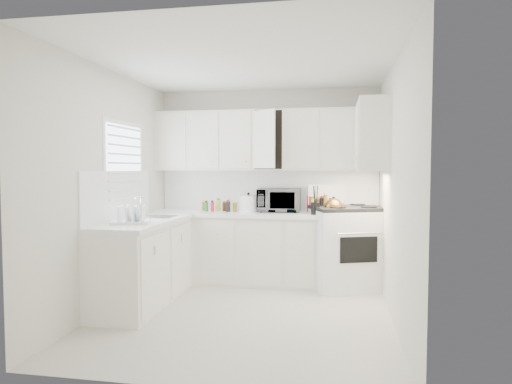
% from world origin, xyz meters
% --- Properties ---
extents(floor, '(3.20, 3.20, 0.00)m').
position_xyz_m(floor, '(0.00, 0.00, 0.00)').
color(floor, beige).
rests_on(floor, ground).
extents(ceiling, '(3.20, 3.20, 0.00)m').
position_xyz_m(ceiling, '(0.00, 0.00, 2.60)').
color(ceiling, white).
rests_on(ceiling, ground).
extents(wall_back, '(3.00, 0.00, 3.00)m').
position_xyz_m(wall_back, '(0.00, 1.60, 1.30)').
color(wall_back, silver).
rests_on(wall_back, ground).
extents(wall_front, '(3.00, 0.00, 3.00)m').
position_xyz_m(wall_front, '(0.00, -1.60, 1.30)').
color(wall_front, silver).
rests_on(wall_front, ground).
extents(wall_left, '(0.00, 3.20, 3.20)m').
position_xyz_m(wall_left, '(-1.50, 0.00, 1.30)').
color(wall_left, silver).
rests_on(wall_left, ground).
extents(wall_right, '(0.00, 3.20, 3.20)m').
position_xyz_m(wall_right, '(1.50, 0.00, 1.30)').
color(wall_right, silver).
rests_on(wall_right, ground).
extents(window_blinds, '(0.06, 0.96, 1.06)m').
position_xyz_m(window_blinds, '(-1.48, 0.35, 1.55)').
color(window_blinds, white).
rests_on(window_blinds, wall_left).
extents(lower_cabinets_back, '(2.22, 0.60, 0.90)m').
position_xyz_m(lower_cabinets_back, '(-0.39, 1.30, 0.45)').
color(lower_cabinets_back, silver).
rests_on(lower_cabinets_back, floor).
extents(lower_cabinets_left, '(0.60, 1.60, 0.90)m').
position_xyz_m(lower_cabinets_left, '(-1.20, 0.20, 0.45)').
color(lower_cabinets_left, silver).
rests_on(lower_cabinets_left, floor).
extents(countertop_back, '(2.24, 0.64, 0.05)m').
position_xyz_m(countertop_back, '(-0.39, 1.29, 0.93)').
color(countertop_back, white).
rests_on(countertop_back, lower_cabinets_back).
extents(countertop_left, '(0.64, 1.62, 0.05)m').
position_xyz_m(countertop_left, '(-1.19, 0.20, 0.93)').
color(countertop_left, white).
rests_on(countertop_left, lower_cabinets_left).
extents(backsplash_back, '(2.98, 0.02, 0.55)m').
position_xyz_m(backsplash_back, '(0.00, 1.59, 1.23)').
color(backsplash_back, white).
rests_on(backsplash_back, wall_back).
extents(backsplash_left, '(0.02, 1.60, 0.55)m').
position_xyz_m(backsplash_left, '(-1.49, 0.20, 1.23)').
color(backsplash_left, white).
rests_on(backsplash_left, wall_left).
extents(upper_cabinets_back, '(3.00, 0.33, 0.80)m').
position_xyz_m(upper_cabinets_back, '(0.00, 1.44, 1.50)').
color(upper_cabinets_back, silver).
rests_on(upper_cabinets_back, wall_back).
extents(upper_cabinets_right, '(0.33, 0.90, 0.80)m').
position_xyz_m(upper_cabinets_right, '(1.33, 0.82, 1.50)').
color(upper_cabinets_right, silver).
rests_on(upper_cabinets_right, wall_right).
extents(sink, '(0.42, 0.38, 0.30)m').
position_xyz_m(sink, '(-1.19, 0.55, 1.07)').
color(sink, gray).
rests_on(sink, countertop_left).
extents(stove, '(1.06, 0.97, 1.34)m').
position_xyz_m(stove, '(1.08, 1.27, 0.67)').
color(stove, white).
rests_on(stove, floor).
extents(tea_kettle, '(0.33, 0.30, 0.25)m').
position_xyz_m(tea_kettle, '(0.90, 1.11, 1.07)').
color(tea_kettle, brown).
rests_on(tea_kettle, stove).
extents(frying_pan, '(0.29, 0.45, 0.04)m').
position_xyz_m(frying_pan, '(1.26, 1.43, 0.96)').
color(frying_pan, black).
rests_on(frying_pan, stove).
extents(microwave, '(0.57, 0.33, 0.38)m').
position_xyz_m(microwave, '(0.18, 1.43, 1.14)').
color(microwave, gray).
rests_on(microwave, countertop_back).
extents(rice_cooker, '(0.27, 0.27, 0.26)m').
position_xyz_m(rice_cooker, '(-0.22, 1.37, 1.08)').
color(rice_cooker, white).
rests_on(rice_cooker, countertop_back).
extents(paper_towel, '(0.12, 0.12, 0.27)m').
position_xyz_m(paper_towel, '(-0.00, 1.51, 1.08)').
color(paper_towel, white).
rests_on(paper_towel, countertop_back).
extents(utensil_crock, '(0.14, 0.14, 0.37)m').
position_xyz_m(utensil_crock, '(0.68, 1.13, 1.14)').
color(utensil_crock, black).
rests_on(utensil_crock, countertop_back).
extents(dish_rack, '(0.45, 0.39, 0.21)m').
position_xyz_m(dish_rack, '(-1.20, -0.11, 1.06)').
color(dish_rack, white).
rests_on(dish_rack, countertop_left).
extents(spice_left_0, '(0.06, 0.06, 0.13)m').
position_xyz_m(spice_left_0, '(-0.85, 1.42, 1.02)').
color(spice_left_0, brown).
rests_on(spice_left_0, countertop_back).
extents(spice_left_1, '(0.06, 0.06, 0.13)m').
position_xyz_m(spice_left_1, '(-0.78, 1.33, 1.02)').
color(spice_left_1, '#2A8034').
rests_on(spice_left_1, countertop_back).
extents(spice_left_2, '(0.06, 0.06, 0.13)m').
position_xyz_m(spice_left_2, '(-0.70, 1.42, 1.02)').
color(spice_left_2, '#C1193D').
rests_on(spice_left_2, countertop_back).
extents(spice_left_3, '(0.06, 0.06, 0.13)m').
position_xyz_m(spice_left_3, '(-0.62, 1.33, 1.02)').
color(spice_left_3, yellow).
rests_on(spice_left_3, countertop_back).
extents(spice_left_4, '(0.06, 0.06, 0.13)m').
position_xyz_m(spice_left_4, '(-0.55, 1.42, 1.02)').
color(spice_left_4, '#4E2216').
rests_on(spice_left_4, countertop_back).
extents(spice_left_5, '(0.06, 0.06, 0.13)m').
position_xyz_m(spice_left_5, '(-0.47, 1.33, 1.02)').
color(spice_left_5, black).
rests_on(spice_left_5, countertop_back).
extents(spice_left_6, '(0.06, 0.06, 0.13)m').
position_xyz_m(spice_left_6, '(-0.40, 1.42, 1.02)').
color(spice_left_6, brown).
rests_on(spice_left_6, countertop_back).
extents(sauce_right_0, '(0.06, 0.06, 0.19)m').
position_xyz_m(sauce_right_0, '(0.58, 1.46, 1.05)').
color(sauce_right_0, '#C1193D').
rests_on(sauce_right_0, countertop_back).
extents(sauce_right_1, '(0.06, 0.06, 0.19)m').
position_xyz_m(sauce_right_1, '(0.64, 1.40, 1.05)').
color(sauce_right_1, yellow).
rests_on(sauce_right_1, countertop_back).
extents(sauce_right_2, '(0.06, 0.06, 0.19)m').
position_xyz_m(sauce_right_2, '(0.69, 1.46, 1.05)').
color(sauce_right_2, '#4E2216').
rests_on(sauce_right_2, countertop_back).
extents(sauce_right_3, '(0.06, 0.06, 0.19)m').
position_xyz_m(sauce_right_3, '(0.74, 1.40, 1.05)').
color(sauce_right_3, black).
rests_on(sauce_right_3, countertop_back).
extents(sauce_right_4, '(0.06, 0.06, 0.19)m').
position_xyz_m(sauce_right_4, '(0.80, 1.46, 1.05)').
color(sauce_right_4, brown).
rests_on(sauce_right_4, countertop_back).
extents(sauce_right_5, '(0.06, 0.06, 0.19)m').
position_xyz_m(sauce_right_5, '(0.85, 1.40, 1.05)').
color(sauce_right_5, '#2A8034').
rests_on(sauce_right_5, countertop_back).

